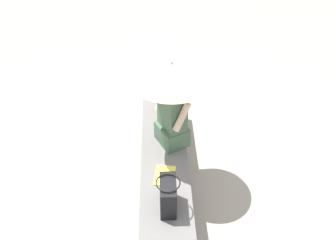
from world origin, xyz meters
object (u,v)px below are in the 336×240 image
(handbag_black, at_px, (168,195))
(tote_bag_canvas, at_px, (164,102))
(person_seated, at_px, (172,114))
(parasol, at_px, (171,72))
(magazine, at_px, (165,176))

(handbag_black, height_order, tote_bag_canvas, handbag_black)
(person_seated, height_order, parasol, parasol)
(tote_bag_canvas, bearing_deg, parasol, 4.77)
(handbag_black, xyz_separation_m, tote_bag_canvas, (-1.48, 0.01, -0.02))
(person_seated, bearing_deg, parasol, -9.22)
(handbag_black, bearing_deg, person_seated, 175.19)
(person_seated, distance_m, tote_bag_canvas, 0.62)
(tote_bag_canvas, height_order, magazine, tote_bag_canvas)
(parasol, relative_size, magazine, 3.88)
(handbag_black, relative_size, tote_bag_canvas, 1.15)
(person_seated, xyz_separation_m, tote_bag_canvas, (-0.56, -0.07, -0.25))
(handbag_black, height_order, magazine, handbag_black)
(person_seated, bearing_deg, magazine, -10.52)
(handbag_black, relative_size, magazine, 1.21)
(person_seated, distance_m, magazine, 0.66)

